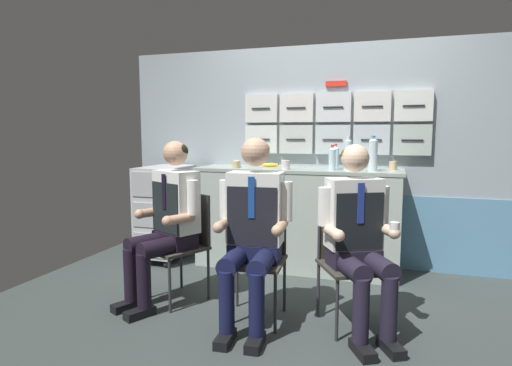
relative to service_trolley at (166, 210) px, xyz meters
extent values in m
cube|color=#343C3A|center=(1.59, -0.96, -0.53)|extent=(4.80, 4.80, 0.04)
cube|color=#95A1AA|center=(1.59, 0.42, 0.56)|extent=(4.20, 0.06, 2.15)
cube|color=#578AAD|center=(1.59, 0.38, -0.16)|extent=(4.12, 0.01, 0.71)
cube|color=silver|center=(0.92, 0.36, 0.72)|extent=(0.33, 0.06, 0.28)
cylinder|color=#2A252C|center=(0.92, 0.32, 0.72)|extent=(0.19, 0.01, 0.01)
cube|color=#B5BBB6|center=(1.29, 0.36, 0.72)|extent=(0.33, 0.06, 0.28)
cylinder|color=#241F2F|center=(1.29, 0.32, 0.72)|extent=(0.19, 0.01, 0.01)
cube|color=#B3C0C2|center=(1.65, 0.36, 0.72)|extent=(0.33, 0.06, 0.28)
cylinder|color=#2B1F2A|center=(1.65, 0.32, 0.72)|extent=(0.19, 0.01, 0.01)
cube|color=#B1BAC3|center=(2.01, 0.36, 0.72)|extent=(0.33, 0.06, 0.28)
cylinder|color=black|center=(2.01, 0.32, 0.72)|extent=(0.19, 0.01, 0.01)
cube|color=#A8B5AE|center=(2.37, 0.36, 0.72)|extent=(0.33, 0.06, 0.28)
cylinder|color=#271F2E|center=(2.37, 0.32, 0.72)|extent=(0.19, 0.01, 0.01)
cube|color=silver|center=(0.92, 0.36, 1.03)|extent=(0.33, 0.06, 0.28)
cylinder|color=#22272B|center=(0.92, 0.32, 1.03)|extent=(0.19, 0.01, 0.01)
cube|color=silver|center=(1.29, 0.36, 1.03)|extent=(0.33, 0.06, 0.28)
cylinder|color=#252624|center=(1.29, 0.32, 1.03)|extent=(0.19, 0.01, 0.01)
cube|color=silver|center=(1.65, 0.36, 1.03)|extent=(0.33, 0.06, 0.28)
cylinder|color=#1F262B|center=(1.65, 0.32, 1.03)|extent=(0.19, 0.01, 0.01)
cube|color=silver|center=(2.01, 0.36, 1.03)|extent=(0.33, 0.06, 0.28)
cylinder|color=#1E2726|center=(2.01, 0.32, 1.03)|extent=(0.19, 0.01, 0.01)
cube|color=silver|center=(2.37, 0.36, 1.03)|extent=(0.33, 0.06, 0.28)
cylinder|color=black|center=(2.37, 0.32, 1.03)|extent=(0.19, 0.01, 0.01)
cube|color=red|center=(1.67, 0.37, 1.26)|extent=(0.20, 0.02, 0.05)
cube|color=#A7B4AA|center=(1.35, 0.13, -0.04)|extent=(1.91, 0.52, 0.94)
cube|color=#98A59B|center=(1.35, 0.13, 0.44)|extent=(1.95, 0.53, 0.03)
sphere|color=black|center=(-0.16, -0.27, -0.48)|extent=(0.07, 0.07, 0.07)
sphere|color=black|center=(0.15, -0.27, -0.48)|extent=(0.07, 0.07, 0.07)
sphere|color=black|center=(-0.16, 0.28, -0.48)|extent=(0.07, 0.07, 0.07)
sphere|color=black|center=(0.15, 0.28, -0.48)|extent=(0.07, 0.07, 0.07)
cube|color=silver|center=(0.00, 0.00, 0.00)|extent=(0.40, 0.64, 0.89)
cube|color=#AAABAF|center=(0.00, -0.32, -0.29)|extent=(0.35, 0.01, 0.24)
cube|color=#AAABAF|center=(0.00, -0.32, 0.00)|extent=(0.35, 0.01, 0.24)
cube|color=#AAABAF|center=(0.00, -0.32, 0.30)|extent=(0.35, 0.01, 0.24)
cylinder|color=#28282D|center=(0.00, -0.30, 0.43)|extent=(0.32, 0.02, 0.02)
cylinder|color=#2D2D33|center=(0.39, -1.03, -0.31)|extent=(0.02, 0.02, 0.40)
cylinder|color=#2D2D33|center=(0.71, -1.19, -0.31)|extent=(0.02, 0.02, 0.40)
cylinder|color=#2D2D33|center=(0.55, -0.71, -0.31)|extent=(0.02, 0.02, 0.40)
cylinder|color=#2D2D33|center=(0.87, -0.87, -0.31)|extent=(0.02, 0.02, 0.40)
cube|color=#35332C|center=(0.63, -0.95, -0.10)|extent=(0.54, 0.54, 0.02)
cube|color=#35332C|center=(0.71, -0.78, 0.11)|extent=(0.34, 0.19, 0.40)
cylinder|color=#2D2D33|center=(0.55, -0.71, 0.11)|extent=(0.02, 0.02, 0.40)
cylinder|color=#2D2D33|center=(0.87, -0.87, 0.11)|extent=(0.02, 0.02, 0.40)
cube|color=black|center=(0.38, -1.25, -0.48)|extent=(0.18, 0.24, 0.06)
cube|color=black|center=(0.54, -1.33, -0.48)|extent=(0.18, 0.24, 0.06)
cylinder|color=black|center=(0.40, -1.21, -0.26)|extent=(0.10, 0.10, 0.39)
cylinder|color=black|center=(0.56, -1.29, -0.26)|extent=(0.10, 0.10, 0.39)
cylinder|color=black|center=(0.47, -1.06, -0.04)|extent=(0.28, 0.39, 0.13)
cylinder|color=black|center=(0.64, -1.14, -0.04)|extent=(0.28, 0.39, 0.13)
cube|color=black|center=(0.63, -0.95, -0.03)|extent=(0.39, 0.33, 0.12)
cube|color=white|center=(0.64, -0.93, 0.27)|extent=(0.40, 0.33, 0.47)
cube|color=black|center=(0.59, -1.03, 0.23)|extent=(0.30, 0.16, 0.38)
cube|color=black|center=(0.59, -1.03, 0.35)|extent=(0.04, 0.03, 0.26)
cylinder|color=white|center=(0.45, -0.84, 0.32)|extent=(0.08, 0.08, 0.26)
cylinder|color=tan|center=(0.42, -0.95, 0.17)|extent=(0.17, 0.24, 0.07)
sphere|color=tan|center=(0.37, -1.04, 0.17)|extent=(0.08, 0.08, 0.08)
cylinder|color=white|center=(0.82, -1.03, 0.32)|extent=(0.08, 0.08, 0.26)
cylinder|color=tan|center=(0.76, -1.11, 0.17)|extent=(0.17, 0.24, 0.07)
sphere|color=tan|center=(0.71, -1.21, 0.17)|extent=(0.08, 0.08, 0.08)
sphere|color=tan|center=(0.64, -0.93, 0.64)|extent=(0.19, 0.19, 0.19)
ellipsoid|color=black|center=(0.64, -0.92, 0.65)|extent=(0.24, 0.23, 0.13)
cylinder|color=#2D2D33|center=(1.16, -1.29, -0.31)|extent=(0.02, 0.02, 0.40)
cylinder|color=#2D2D33|center=(1.52, -1.27, -0.31)|extent=(0.02, 0.02, 0.40)
cylinder|color=#2D2D33|center=(1.13, -0.94, -0.31)|extent=(0.02, 0.02, 0.40)
cylinder|color=#2D2D33|center=(1.49, -0.91, -0.31)|extent=(0.02, 0.02, 0.40)
cube|color=#35332C|center=(1.33, -1.10, -0.10)|extent=(0.43, 0.43, 0.02)
cube|color=#35332C|center=(1.31, -0.91, 0.11)|extent=(0.37, 0.06, 0.40)
cylinder|color=#2D2D33|center=(1.13, -0.94, 0.11)|extent=(0.02, 0.02, 0.40)
cylinder|color=#2D2D33|center=(1.49, -0.91, 0.11)|extent=(0.02, 0.02, 0.40)
cube|color=black|center=(1.26, -1.50, -0.48)|extent=(0.11, 0.23, 0.06)
cube|color=black|center=(1.45, -1.48, -0.48)|extent=(0.11, 0.23, 0.06)
cylinder|color=#131638|center=(1.26, -1.46, -0.26)|extent=(0.10, 0.10, 0.39)
cylinder|color=#131638|center=(1.45, -1.44, -0.26)|extent=(0.10, 0.10, 0.39)
cylinder|color=#131638|center=(1.24, -1.28, -0.04)|extent=(0.16, 0.40, 0.13)
cylinder|color=#131638|center=(1.44, -1.27, -0.04)|extent=(0.16, 0.40, 0.13)
cube|color=#131638|center=(1.33, -1.10, -0.03)|extent=(0.36, 0.23, 0.12)
cube|color=white|center=(1.32, -1.08, 0.28)|extent=(0.39, 0.23, 0.49)
cube|color=black|center=(1.33, -1.19, 0.24)|extent=(0.34, 0.04, 0.39)
cube|color=#183F93|center=(1.33, -1.19, 0.37)|extent=(0.04, 0.01, 0.28)
cylinder|color=white|center=(1.11, -1.10, 0.33)|extent=(0.08, 0.08, 0.27)
cylinder|color=tan|center=(1.14, -1.21, 0.18)|extent=(0.09, 0.25, 0.07)
sphere|color=tan|center=(1.15, -1.32, 0.18)|extent=(0.08, 0.08, 0.08)
cylinder|color=white|center=(1.54, -1.06, 0.33)|extent=(0.08, 0.08, 0.27)
cylinder|color=tan|center=(1.53, -1.18, 0.18)|extent=(0.09, 0.25, 0.07)
sphere|color=tan|center=(1.54, -1.29, 0.18)|extent=(0.08, 0.08, 0.08)
sphere|color=tan|center=(1.32, -1.08, 0.66)|extent=(0.20, 0.20, 0.20)
ellipsoid|color=tan|center=(1.32, -1.07, 0.68)|extent=(0.20, 0.19, 0.14)
cylinder|color=#2D2D33|center=(1.91, -1.25, -0.31)|extent=(0.02, 0.02, 0.40)
cylinder|color=#2D2D33|center=(2.23, -1.08, -0.31)|extent=(0.02, 0.02, 0.40)
cylinder|color=#2D2D33|center=(1.74, -0.93, -0.31)|extent=(0.02, 0.02, 0.40)
cylinder|color=#2D2D33|center=(2.06, -0.76, -0.31)|extent=(0.02, 0.02, 0.40)
cube|color=#35332C|center=(1.99, -1.01, -0.10)|extent=(0.54, 0.54, 0.02)
cube|color=#35332C|center=(1.90, -0.84, 0.11)|extent=(0.34, 0.20, 0.40)
cylinder|color=#2D2D33|center=(1.74, -0.93, 0.11)|extent=(0.02, 0.02, 0.40)
cylinder|color=#2D2D33|center=(2.06, -0.76, 0.11)|extent=(0.02, 0.02, 0.40)
cube|color=black|center=(2.08, -1.37, -0.48)|extent=(0.18, 0.24, 0.06)
cube|color=black|center=(2.24, -1.29, -0.48)|extent=(0.18, 0.24, 0.06)
cylinder|color=black|center=(2.07, -1.34, -0.26)|extent=(0.10, 0.10, 0.39)
cylinder|color=black|center=(2.22, -1.25, -0.26)|extent=(0.10, 0.10, 0.39)
cylinder|color=black|center=(1.99, -1.19, -0.04)|extent=(0.29, 0.38, 0.13)
cylinder|color=black|center=(2.15, -1.11, -0.04)|extent=(0.29, 0.38, 0.13)
cube|color=black|center=(1.99, -1.01, -0.03)|extent=(0.38, 0.33, 0.12)
cube|color=white|center=(1.98, -0.99, 0.26)|extent=(0.40, 0.34, 0.46)
cube|color=black|center=(2.03, -1.08, 0.22)|extent=(0.29, 0.16, 0.37)
cube|color=navy|center=(2.03, -1.08, 0.35)|extent=(0.04, 0.03, 0.26)
cylinder|color=white|center=(1.80, -1.08, 0.31)|extent=(0.08, 0.08, 0.25)
cylinder|color=beige|center=(1.87, -1.17, 0.17)|extent=(0.17, 0.24, 0.07)
sphere|color=beige|center=(1.92, -1.26, 0.17)|extent=(0.08, 0.08, 0.08)
cylinder|color=white|center=(2.16, -0.89, 0.31)|extent=(0.08, 0.08, 0.25)
cylinder|color=beige|center=(2.19, -0.99, 0.17)|extent=(0.17, 0.24, 0.07)
sphere|color=beige|center=(2.24, -1.08, 0.17)|extent=(0.08, 0.08, 0.08)
cylinder|color=white|center=(2.24, -1.08, 0.21)|extent=(0.06, 0.06, 0.06)
sphere|color=beige|center=(1.98, -0.99, 0.63)|extent=(0.18, 0.18, 0.18)
ellipsoid|color=#51411F|center=(1.97, -0.98, 0.64)|extent=(0.24, 0.23, 0.13)
cylinder|color=silver|center=(1.69, 0.03, 0.55)|extent=(0.06, 0.06, 0.19)
cone|color=silver|center=(1.69, 0.03, 0.65)|extent=(0.06, 0.06, 0.02)
cylinder|color=red|center=(1.69, 0.03, 0.67)|extent=(0.03, 0.03, 0.02)
cylinder|color=silver|center=(1.70, 0.21, 0.55)|extent=(0.06, 0.06, 0.19)
cone|color=silver|center=(1.70, 0.21, 0.66)|extent=(0.06, 0.06, 0.02)
cylinder|color=red|center=(1.70, 0.21, 0.68)|extent=(0.03, 0.03, 0.02)
cylinder|color=silver|center=(1.82, 0.16, 0.58)|extent=(0.06, 0.06, 0.26)
cone|color=silver|center=(1.82, 0.16, 0.73)|extent=(0.06, 0.06, 0.02)
cylinder|color=silver|center=(1.82, 0.16, 0.75)|extent=(0.03, 0.03, 0.02)
cylinder|color=silver|center=(2.04, 0.06, 0.59)|extent=(0.08, 0.08, 0.27)
cone|color=silver|center=(2.04, 0.06, 0.73)|extent=(0.08, 0.08, 0.02)
cylinder|color=blue|center=(2.04, 0.06, 0.76)|extent=(0.04, 0.04, 0.02)
cylinder|color=tan|center=(0.78, 0.00, 0.49)|extent=(0.07, 0.07, 0.07)
cylinder|color=#382114|center=(0.78, 0.00, 0.51)|extent=(0.06, 0.06, 0.01)
cylinder|color=silver|center=(1.28, -0.04, 0.50)|extent=(0.07, 0.07, 0.09)
cylinder|color=#382114|center=(1.28, -0.04, 0.53)|extent=(0.06, 0.06, 0.01)
cylinder|color=silver|center=(0.73, 0.15, 0.48)|extent=(0.07, 0.07, 0.06)
cylinder|color=#382114|center=(0.73, 0.15, 0.51)|extent=(0.06, 0.06, 0.01)
cylinder|color=tan|center=(2.21, 0.24, 0.49)|extent=(0.07, 0.07, 0.08)
cylinder|color=#382114|center=(2.21, 0.24, 0.52)|extent=(0.06, 0.06, 0.01)
ellipsoid|color=yellow|center=(1.06, 0.21, 0.47)|extent=(0.17, 0.10, 0.04)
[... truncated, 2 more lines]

